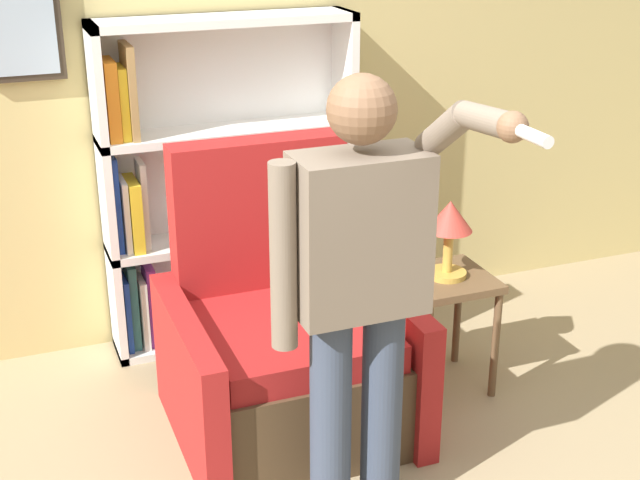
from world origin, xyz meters
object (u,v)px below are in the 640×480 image
at_px(side_table, 445,297).
at_px(table_lamp, 450,224).
at_px(bookcase, 209,189).
at_px(armchair, 283,346).
at_px(person_standing, 359,283).

bearing_deg(side_table, table_lamp, 90.00).
relative_size(bookcase, armchair, 1.37).
bearing_deg(person_standing, side_table, 44.12).
bearing_deg(bookcase, armchair, -84.84).
relative_size(armchair, table_lamp, 3.34).
bearing_deg(person_standing, armchair, 92.39).
xyz_separation_m(person_standing, side_table, (0.77, 0.74, -0.52)).
xyz_separation_m(armchair, table_lamp, (0.80, 0.01, 0.45)).
xyz_separation_m(bookcase, person_standing, (0.11, -1.62, 0.15)).
relative_size(person_standing, side_table, 2.97).
distance_m(armchair, table_lamp, 0.92).
bearing_deg(table_lamp, side_table, -90.00).
bearing_deg(bookcase, person_standing, -86.10).
relative_size(armchair, side_table, 2.14).
height_order(person_standing, side_table, person_standing).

